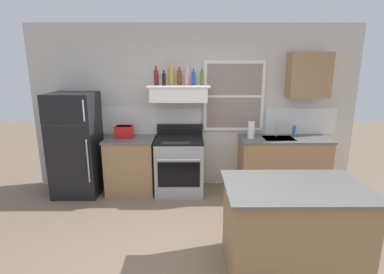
{
  "coord_description": "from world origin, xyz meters",
  "views": [
    {
      "loc": [
        -0.07,
        -2.75,
        2.08
      ],
      "look_at": [
        -0.05,
        1.2,
        1.1
      ],
      "focal_mm": 27.84,
      "sensor_mm": 36.0,
      "label": 1
    }
  ],
  "objects_px": {
    "bottle_amber_wine": "(179,77)",
    "bottle_blue_liqueur": "(194,78)",
    "stove_range": "(180,165)",
    "bottle_champagne_gold_foil": "(171,76)",
    "paper_towel_roll": "(251,130)",
    "toaster": "(124,131)",
    "bottle_rose_pink": "(187,77)",
    "kitchen_island": "(292,227)",
    "dish_soap_bottle": "(294,131)",
    "bottle_olive_oil_square": "(202,78)",
    "refrigerator": "(76,144)",
    "bottle_red_label_wine": "(156,77)",
    "bottle_balsamic_dark": "(164,79)"
  },
  "relations": [
    {
      "from": "bottle_amber_wine",
      "to": "bottle_blue_liqueur",
      "type": "height_order",
      "value": "bottle_amber_wine"
    },
    {
      "from": "stove_range",
      "to": "bottle_amber_wine",
      "type": "distance_m",
      "value": 1.41
    },
    {
      "from": "bottle_champagne_gold_foil",
      "to": "paper_towel_roll",
      "type": "bearing_deg",
      "value": -5.12
    },
    {
      "from": "toaster",
      "to": "stove_range",
      "type": "height_order",
      "value": "toaster"
    },
    {
      "from": "bottle_blue_liqueur",
      "to": "bottle_rose_pink",
      "type": "bearing_deg",
      "value": -173.58
    },
    {
      "from": "bottle_blue_liqueur",
      "to": "kitchen_island",
      "type": "xyz_separation_m",
      "value": [
        0.99,
        -2.0,
        -1.4
      ]
    },
    {
      "from": "dish_soap_bottle",
      "to": "kitchen_island",
      "type": "bearing_deg",
      "value": -108.1
    },
    {
      "from": "bottle_blue_liqueur",
      "to": "kitchen_island",
      "type": "relative_size",
      "value": 0.18
    },
    {
      "from": "bottle_champagne_gold_foil",
      "to": "bottle_olive_oil_square",
      "type": "relative_size",
      "value": 1.28
    },
    {
      "from": "refrigerator",
      "to": "bottle_olive_oil_square",
      "type": "relative_size",
      "value": 6.29
    },
    {
      "from": "stove_range",
      "to": "bottle_red_label_wine",
      "type": "relative_size",
      "value": 3.74
    },
    {
      "from": "paper_towel_roll",
      "to": "bottle_champagne_gold_foil",
      "type": "bearing_deg",
      "value": 174.88
    },
    {
      "from": "refrigerator",
      "to": "dish_soap_bottle",
      "type": "height_order",
      "value": "refrigerator"
    },
    {
      "from": "bottle_balsamic_dark",
      "to": "kitchen_island",
      "type": "height_order",
      "value": "bottle_balsamic_dark"
    },
    {
      "from": "stove_range",
      "to": "kitchen_island",
      "type": "bearing_deg",
      "value": -57.23
    },
    {
      "from": "kitchen_island",
      "to": "bottle_olive_oil_square",
      "type": "bearing_deg",
      "value": 113.29
    },
    {
      "from": "bottle_champagne_gold_foil",
      "to": "bottle_rose_pink",
      "type": "height_order",
      "value": "bottle_champagne_gold_foil"
    },
    {
      "from": "bottle_rose_pink",
      "to": "kitchen_island",
      "type": "xyz_separation_m",
      "value": [
        1.1,
        -1.99,
        -1.42
      ]
    },
    {
      "from": "refrigerator",
      "to": "bottle_blue_liqueur",
      "type": "bearing_deg",
      "value": 4.07
    },
    {
      "from": "bottle_champagne_gold_foil",
      "to": "stove_range",
      "type": "bearing_deg",
      "value": -50.61
    },
    {
      "from": "bottle_red_label_wine",
      "to": "paper_towel_roll",
      "type": "height_order",
      "value": "bottle_red_label_wine"
    },
    {
      "from": "stove_range",
      "to": "dish_soap_bottle",
      "type": "height_order",
      "value": "same"
    },
    {
      "from": "bottle_champagne_gold_foil",
      "to": "paper_towel_roll",
      "type": "relative_size",
      "value": 1.24
    },
    {
      "from": "bottle_blue_liqueur",
      "to": "bottle_champagne_gold_foil",
      "type": "bearing_deg",
      "value": 173.36
    },
    {
      "from": "stove_range",
      "to": "bottle_red_label_wine",
      "type": "distance_m",
      "value": 1.45
    },
    {
      "from": "bottle_olive_oil_square",
      "to": "dish_soap_bottle",
      "type": "bearing_deg",
      "value": 1.3
    },
    {
      "from": "bottle_balsamic_dark",
      "to": "bottle_olive_oil_square",
      "type": "bearing_deg",
      "value": 4.41
    },
    {
      "from": "bottle_olive_oil_square",
      "to": "paper_towel_roll",
      "type": "bearing_deg",
      "value": -4.71
    },
    {
      "from": "bottle_champagne_gold_foil",
      "to": "toaster",
      "type": "bearing_deg",
      "value": -174.94
    },
    {
      "from": "bottle_olive_oil_square",
      "to": "dish_soap_bottle",
      "type": "relative_size",
      "value": 1.45
    },
    {
      "from": "kitchen_island",
      "to": "bottle_balsamic_dark",
      "type": "bearing_deg",
      "value": 126.58
    },
    {
      "from": "bottle_red_label_wine",
      "to": "kitchen_island",
      "type": "bearing_deg",
      "value": -52.02
    },
    {
      "from": "bottle_olive_oil_square",
      "to": "paper_towel_roll",
      "type": "xyz_separation_m",
      "value": [
        0.79,
        -0.07,
        -0.81
      ]
    },
    {
      "from": "bottle_rose_pink",
      "to": "stove_range",
      "type": "bearing_deg",
      "value": -140.78
    },
    {
      "from": "bottle_olive_oil_square",
      "to": "dish_soap_bottle",
      "type": "xyz_separation_m",
      "value": [
        1.52,
        0.03,
        -0.85
      ]
    },
    {
      "from": "bottle_amber_wine",
      "to": "bottle_olive_oil_square",
      "type": "bearing_deg",
      "value": -7.05
    },
    {
      "from": "bottle_blue_liqueur",
      "to": "dish_soap_bottle",
      "type": "xyz_separation_m",
      "value": [
        1.65,
        0.03,
        -0.85
      ]
    },
    {
      "from": "bottle_champagne_gold_foil",
      "to": "bottle_olive_oil_square",
      "type": "distance_m",
      "value": 0.49
    },
    {
      "from": "toaster",
      "to": "bottle_olive_oil_square",
      "type": "distance_m",
      "value": 1.51
    },
    {
      "from": "dish_soap_bottle",
      "to": "kitchen_island",
      "type": "height_order",
      "value": "dish_soap_bottle"
    },
    {
      "from": "stove_range",
      "to": "bottle_champagne_gold_foil",
      "type": "bearing_deg",
      "value": 129.39
    },
    {
      "from": "bottle_blue_liqueur",
      "to": "bottle_red_label_wine",
      "type": "bearing_deg",
      "value": 179.05
    },
    {
      "from": "paper_towel_roll",
      "to": "bottle_rose_pink",
      "type": "bearing_deg",
      "value": 176.6
    },
    {
      "from": "refrigerator",
      "to": "bottle_blue_liqueur",
      "type": "relative_size",
      "value": 6.34
    },
    {
      "from": "refrigerator",
      "to": "bottle_amber_wine",
      "type": "distance_m",
      "value": 1.97
    },
    {
      "from": "bottle_amber_wine",
      "to": "dish_soap_bottle",
      "type": "distance_m",
      "value": 2.06
    },
    {
      "from": "bottle_champagne_gold_foil",
      "to": "bottle_rose_pink",
      "type": "relative_size",
      "value": 1.1
    },
    {
      "from": "bottle_rose_pink",
      "to": "kitchen_island",
      "type": "relative_size",
      "value": 0.22
    },
    {
      "from": "toaster",
      "to": "bottle_champagne_gold_foil",
      "type": "distance_m",
      "value": 1.17
    },
    {
      "from": "bottle_champagne_gold_foil",
      "to": "bottle_blue_liqueur",
      "type": "relative_size",
      "value": 1.29
    }
  ]
}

